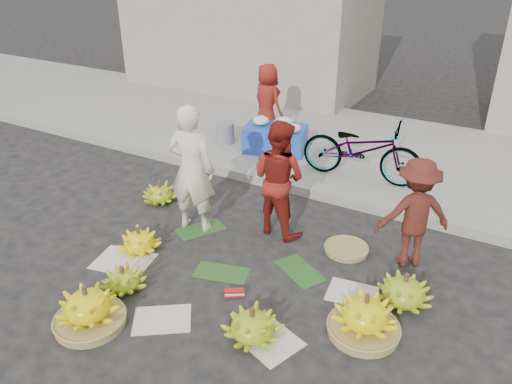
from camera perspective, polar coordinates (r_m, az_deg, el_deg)
The scene contains 23 objects.
ground at distance 6.18m, azimuth -2.14°, elevation -8.54°, with size 80.00×80.00×0.00m, color black.
curb at distance 7.82m, azimuth 6.28°, elevation 0.17°, with size 40.00×0.25×0.15m, color gray.
sidewalk at distance 9.63m, azimuth 11.35°, elevation 5.03°, with size 40.00×4.00×0.12m, color gray.
building_left at distance 13.35m, azimuth -0.76°, elevation 20.25°, with size 6.00×3.00×4.00m, color gray.
newspaper_scatter at distance 5.66m, azimuth -6.47°, elevation -12.59°, with size 3.20×1.80×0.00m, color silver, non-canonical shape.
banana_leaves at distance 6.36m, azimuth -1.97°, elevation -7.34°, with size 2.00×1.00×0.00m, color #1C4B19, non-canonical shape.
banana_bunch_0 at distance 6.56m, azimuth -13.20°, elevation -5.42°, with size 0.72×0.72×0.35m.
banana_bunch_1 at distance 5.93m, azimuth -14.93°, elevation -9.68°, with size 0.55×0.55×0.32m.
banana_bunch_2 at distance 5.52m, azimuth -18.67°, elevation -12.48°, with size 0.72×0.72×0.49m.
banana_bunch_3 at distance 5.12m, azimuth -0.43°, elevation -14.98°, with size 0.62×0.62×0.38m.
banana_bunch_4 at distance 5.26m, azimuth 12.34°, elevation -13.74°, with size 0.83×0.83×0.49m.
banana_bunch_5 at distance 5.76m, azimuth 16.58°, elevation -10.73°, with size 0.80×0.80×0.39m.
banana_bunch_6 at distance 7.69m, azimuth -10.90°, elevation -0.12°, with size 0.68×0.68×0.33m.
banana_bunch_7 at distance 7.93m, azimuth -7.55°, elevation 0.97°, with size 0.54×0.54×0.32m.
basket_spare at distance 6.54m, azimuth 10.28°, elevation -6.46°, with size 0.55×0.55×0.06m, color olive.
incense_stack at distance 5.70m, azimuth -2.47°, elevation -11.45°, with size 0.22×0.07×0.09m, color #B11B12.
vendor_cream at distance 6.60m, azimuth -7.38°, elevation 2.58°, with size 0.64×0.42×1.76m, color white.
vendor_red at distance 6.52m, azimuth 2.60°, elevation 1.57°, with size 0.77×0.60×1.58m, color maroon.
man_striped at distance 6.17m, azimuth 17.66°, elevation -2.36°, with size 0.90×0.52×1.39m, color maroon.
flower_table at distance 9.07m, azimuth 2.24°, elevation 6.31°, with size 1.22×0.93×0.63m.
grey_bucket at distance 9.47m, azimuth -3.56°, elevation 6.78°, with size 0.34×0.34×0.39m, color slate.
flower_vendor at distance 9.62m, azimuth 1.31°, elevation 10.36°, with size 0.69×0.45×1.41m, color maroon.
bicycle at distance 8.05m, azimuth 11.99°, elevation 4.80°, with size 1.91×0.67×1.00m, color gray.
Camera 1 is at (2.67, -4.25, 3.60)m, focal length 35.00 mm.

